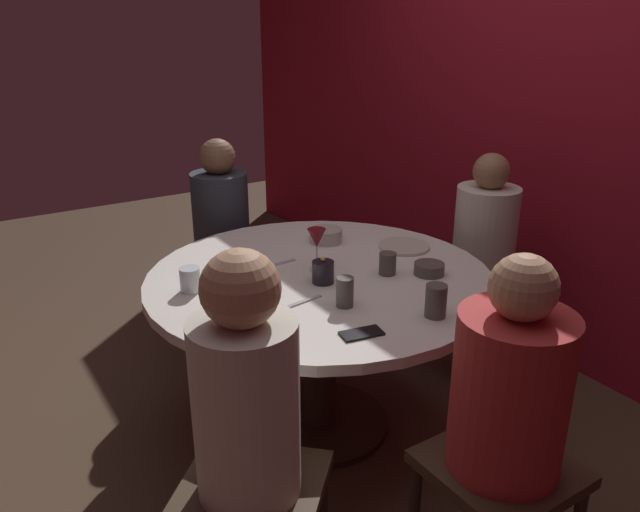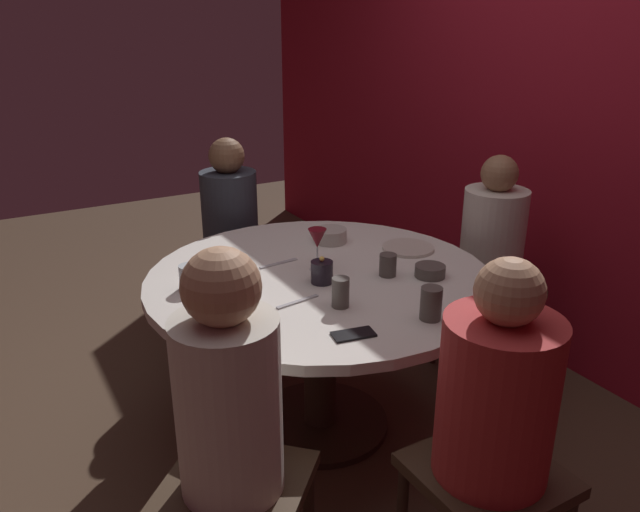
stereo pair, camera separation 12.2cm
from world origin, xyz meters
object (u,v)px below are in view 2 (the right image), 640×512
at_px(seated_diner_right, 496,402).
at_px(cell_phone, 353,334).
at_px(cup_near_candle, 189,277).
at_px(candle_holder, 322,272).
at_px(wine_glass, 317,240).
at_px(cup_by_right_diner, 388,265).
at_px(dinner_plate, 408,248).
at_px(seated_diner_left, 230,219).
at_px(bowl_serving_large, 227,301).
at_px(seated_diner_back, 492,243).
at_px(seated_diner_front_right, 229,406).
at_px(bowl_small_white, 330,235).
at_px(cup_by_left_diner, 341,292).
at_px(dining_table, 320,306).
at_px(cup_center_front, 431,303).
at_px(bowl_salad_center, 430,271).

relative_size(seated_diner_right, cell_phone, 8.07).
bearing_deg(cup_near_candle, candle_holder, 66.12).
height_order(wine_glass, cup_by_right_diner, wine_glass).
bearing_deg(candle_holder, cup_near_candle, -113.88).
bearing_deg(dinner_plate, candle_holder, -76.52).
relative_size(seated_diner_left, bowl_serving_large, 9.21).
xyz_separation_m(seated_diner_back, cell_phone, (0.50, -1.11, 0.04)).
bearing_deg(seated_diner_left, seated_diner_front_right, -22.29).
bearing_deg(bowl_small_white, seated_diner_back, 66.54).
xyz_separation_m(candle_holder, wine_glass, (-0.12, 0.05, 0.08)).
xyz_separation_m(seated_diner_left, cup_by_left_diner, (1.25, -0.08, 0.08)).
xyz_separation_m(dining_table, seated_diner_right, (0.98, 0.00, 0.11)).
height_order(candle_holder, cup_center_front, cup_center_front).
xyz_separation_m(cup_near_candle, cup_center_front, (0.66, 0.63, 0.01)).
distance_m(seated_diner_left, cell_phone, 1.46).
bearing_deg(seated_diner_front_right, bowl_small_white, 2.33).
height_order(seated_diner_front_right, dinner_plate, seated_diner_front_right).
relative_size(dining_table, seated_diner_back, 1.26).
distance_m(seated_diner_back, cup_by_right_diner, 0.74).
height_order(wine_glass, cup_near_candle, wine_glass).
relative_size(bowl_salad_center, cup_by_left_diner, 1.11).
bearing_deg(cup_near_candle, wine_glass, 80.93).
bearing_deg(seated_diner_back, dinner_plate, -6.29).
relative_size(dining_table, bowl_salad_center, 11.46).
bearing_deg(seated_diner_right, seated_diner_front_right, 64.71).
xyz_separation_m(wine_glass, bowl_serving_large, (0.16, -0.46, -0.10)).
relative_size(dinner_plate, cup_center_front, 1.97).
distance_m(dinner_plate, bowl_small_white, 0.36).
xyz_separation_m(dinner_plate, cup_by_left_diner, (0.34, -0.57, 0.05)).
bearing_deg(cup_by_left_diner, dinner_plate, 121.14).
bearing_deg(wine_glass, dinner_plate, 90.05).
xyz_separation_m(seated_diner_front_right, cup_by_right_diner, (-0.52, 0.90, 0.04)).
xyz_separation_m(cup_by_right_diner, cup_center_front, (0.39, -0.10, 0.01)).
bearing_deg(cup_by_left_diner, seated_diner_front_right, -57.28).
distance_m(bowl_salad_center, cup_by_left_diner, 0.46).
height_order(dining_table, bowl_serving_large, bowl_serving_large).
bearing_deg(cup_center_front, bowl_serving_large, -126.05).
distance_m(bowl_serving_large, cup_near_candle, 0.25).
distance_m(bowl_salad_center, cup_near_candle, 0.95).
distance_m(cup_near_candle, cup_center_front, 0.91).
height_order(wine_glass, dinner_plate, wine_glass).
height_order(dining_table, seated_diner_back, seated_diner_back).
bearing_deg(seated_diner_front_right, seated_diner_right, -70.29).
bearing_deg(cup_by_right_diner, cup_near_candle, -110.76).
bearing_deg(seated_diner_front_right, cup_by_left_diner, -12.28).
xyz_separation_m(dining_table, seated_diner_front_right, (0.66, -0.66, 0.14)).
bearing_deg(bowl_small_white, bowl_salad_center, 14.06).
bearing_deg(bowl_salad_center, candle_holder, -112.04).
xyz_separation_m(candle_holder, cup_by_left_diner, (0.22, -0.05, 0.01)).
relative_size(seated_diner_front_right, cup_by_right_diner, 13.13).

